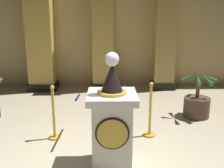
{
  "coord_description": "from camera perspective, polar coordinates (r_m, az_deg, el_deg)",
  "views": [
    {
      "loc": [
        0.14,
        -3.49,
        2.24
      ],
      "look_at": [
        0.2,
        0.18,
        1.27
      ],
      "focal_mm": 42.68,
      "sensor_mm": 36.0,
      "label": 1
    }
  ],
  "objects": [
    {
      "name": "stanchion_near",
      "position": [
        5.07,
        8.14,
        -7.06
      ],
      "size": [
        0.24,
        0.24,
        1.05
      ],
      "color": "gold",
      "rests_on": "ground_plane"
    },
    {
      "name": "potted_palm_right",
      "position": [
        6.25,
        17.7,
        -3.93
      ],
      "size": [
        0.76,
        0.72,
        1.07
      ],
      "color": "#4C3828",
      "rests_on": "ground_plane"
    },
    {
      "name": "column_left",
      "position": [
        8.29,
        -15.0,
        10.35
      ],
      "size": [
        0.89,
        0.89,
        3.37
      ],
      "color": "black",
      "rests_on": "ground_plane"
    },
    {
      "name": "column_right",
      "position": [
        8.23,
        11.18,
        10.54
      ],
      "size": [
        0.73,
        0.73,
        3.37
      ],
      "color": "black",
      "rests_on": "ground_plane"
    },
    {
      "name": "velvet_rope",
      "position": [
        4.83,
        -2.08,
        -2.76
      ],
      "size": [
        0.97,
        0.94,
        0.22
      ],
      "color": "#141947"
    },
    {
      "name": "column_centre_rear",
      "position": [
        8.06,
        -1.96,
        10.72
      ],
      "size": [
        0.75,
        0.75,
        3.37
      ],
      "color": "black",
      "rests_on": "ground_plane"
    },
    {
      "name": "stanchion_far",
      "position": [
        5.04,
        -12.3,
        -7.59
      ],
      "size": [
        0.24,
        0.24,
        1.02
      ],
      "color": "gold",
      "rests_on": "ground_plane"
    },
    {
      "name": "pedestal_clock",
      "position": [
        3.98,
        0.0,
        -8.2
      ],
      "size": [
        0.71,
        0.71,
        1.73
      ],
      "color": "silver",
      "rests_on": "ground_plane"
    },
    {
      "name": "back_wall",
      "position": [
        8.36,
        -1.93,
        11.43
      ],
      "size": [
        11.42,
        0.16,
        3.51
      ],
      "primitive_type": "cube",
      "color": "tan",
      "rests_on": "ground_plane"
    }
  ]
}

